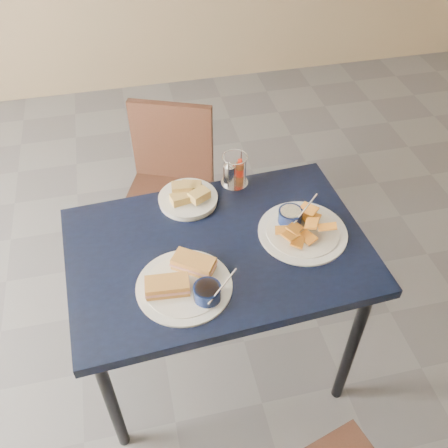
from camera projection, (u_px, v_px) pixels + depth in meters
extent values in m
plane|color=#505055|center=(165.00, 357.00, 2.30)|extent=(6.00, 6.00, 0.00)
cube|color=black|center=(218.00, 251.00, 1.78)|extent=(1.10, 0.76, 0.04)
cylinder|color=black|center=(111.00, 400.00, 1.78)|extent=(0.04, 0.04, 0.71)
cylinder|color=black|center=(351.00, 350.00, 1.92)|extent=(0.04, 0.04, 0.71)
cylinder|color=black|center=(102.00, 279.00, 2.17)|extent=(0.04, 0.04, 0.71)
cylinder|color=black|center=(302.00, 245.00, 2.31)|extent=(0.04, 0.04, 0.71)
cube|color=black|center=(167.00, 199.00, 2.46)|extent=(0.51, 0.50, 0.04)
cylinder|color=black|center=(143.00, 256.00, 2.48)|extent=(0.03, 0.03, 0.39)
cylinder|color=black|center=(207.00, 245.00, 2.53)|extent=(0.03, 0.03, 0.39)
cylinder|color=black|center=(137.00, 215.00, 2.69)|extent=(0.03, 0.03, 0.39)
cylinder|color=black|center=(196.00, 206.00, 2.74)|extent=(0.03, 0.03, 0.39)
cube|color=black|center=(159.00, 142.00, 2.42)|extent=(0.38, 0.18, 0.42)
cylinder|color=white|center=(184.00, 286.00, 1.64)|extent=(0.32, 0.32, 0.01)
cylinder|color=white|center=(184.00, 285.00, 1.63)|extent=(0.26, 0.26, 0.00)
cube|color=#D0954A|center=(167.00, 286.00, 1.60)|extent=(0.15, 0.08, 0.04)
cube|color=tan|center=(167.00, 287.00, 1.60)|extent=(0.15, 0.09, 0.01)
cube|color=#D0954A|center=(194.00, 263.00, 1.67)|extent=(0.16, 0.14, 0.04)
cube|color=tan|center=(194.00, 264.00, 1.67)|extent=(0.16, 0.14, 0.01)
cylinder|color=#091233|center=(207.00, 292.00, 1.58)|extent=(0.09, 0.09, 0.05)
cylinder|color=black|center=(207.00, 289.00, 1.57)|extent=(0.08, 0.08, 0.01)
cylinder|color=silver|center=(222.00, 286.00, 1.54)|extent=(0.11, 0.07, 0.08)
cylinder|color=white|center=(302.00, 232.00, 1.81)|extent=(0.32, 0.32, 0.01)
cylinder|color=white|center=(303.00, 231.00, 1.81)|extent=(0.27, 0.27, 0.00)
cube|color=orange|center=(307.00, 239.00, 1.78)|extent=(0.07, 0.08, 0.02)
cube|color=orange|center=(297.00, 243.00, 1.76)|extent=(0.07, 0.08, 0.02)
cube|color=orange|center=(306.00, 217.00, 1.84)|extent=(0.05, 0.07, 0.02)
cube|color=orange|center=(284.00, 231.00, 1.78)|extent=(0.08, 0.06, 0.02)
cube|color=orange|center=(295.00, 230.00, 1.78)|extent=(0.08, 0.08, 0.03)
cube|color=orange|center=(311.00, 217.00, 1.83)|extent=(0.08, 0.08, 0.01)
cube|color=orange|center=(291.00, 236.00, 1.75)|extent=(0.08, 0.07, 0.02)
cube|color=orange|center=(312.00, 225.00, 1.78)|extent=(0.07, 0.08, 0.02)
cube|color=orange|center=(327.00, 229.00, 1.76)|extent=(0.08, 0.06, 0.03)
cube|color=orange|center=(308.00, 211.00, 1.82)|extent=(0.07, 0.08, 0.02)
cylinder|color=#091233|center=(290.00, 216.00, 1.83)|extent=(0.09, 0.09, 0.05)
cylinder|color=beige|center=(291.00, 213.00, 1.82)|extent=(0.08, 0.08, 0.01)
cylinder|color=silver|center=(305.00, 209.00, 1.79)|extent=(0.11, 0.07, 0.08)
cylinder|color=white|center=(188.00, 200.00, 1.93)|extent=(0.23, 0.23, 0.02)
cylinder|color=white|center=(188.00, 198.00, 1.92)|extent=(0.18, 0.18, 0.00)
cube|color=#DCB260|center=(181.00, 199.00, 1.89)|extent=(0.08, 0.06, 0.03)
cube|color=#DCB260|center=(191.00, 187.00, 1.93)|extent=(0.09, 0.07, 0.03)
cube|color=#DCB260|center=(199.00, 195.00, 1.89)|extent=(0.09, 0.08, 0.03)
cube|color=#DCB260|center=(181.00, 188.00, 1.91)|extent=(0.08, 0.06, 0.03)
cylinder|color=silver|center=(234.00, 182.00, 2.02)|extent=(0.11, 0.11, 0.01)
cylinder|color=silver|center=(241.00, 163.00, 2.00)|extent=(0.01, 0.01, 0.13)
cylinder|color=silver|center=(224.00, 165.00, 1.99)|extent=(0.01, 0.01, 0.13)
cylinder|color=silver|center=(228.00, 176.00, 1.94)|extent=(0.01, 0.01, 0.13)
cylinder|color=silver|center=(245.00, 173.00, 1.95)|extent=(0.01, 0.01, 0.13)
torus|color=silver|center=(235.00, 157.00, 1.93)|extent=(0.10, 0.10, 0.00)
cylinder|color=silver|center=(229.00, 174.00, 1.98)|extent=(0.05, 0.05, 0.08)
cone|color=silver|center=(229.00, 164.00, 1.94)|extent=(0.04, 0.04, 0.02)
cylinder|color=brown|center=(240.00, 172.00, 1.99)|extent=(0.03, 0.03, 0.08)
cylinder|color=#AF1B0A|center=(240.00, 172.00, 1.99)|extent=(0.03, 0.03, 0.03)
cylinder|color=#AF1B0A|center=(240.00, 162.00, 1.95)|extent=(0.02, 0.02, 0.02)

